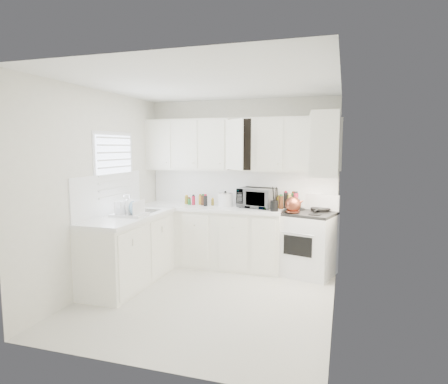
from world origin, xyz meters
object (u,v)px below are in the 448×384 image
at_px(stove, 306,235).
at_px(rice_cooker, 225,199).
at_px(microwave, 257,196).
at_px(dish_rack, 129,207).
at_px(tea_kettle, 293,203).
at_px(utensil_crock, 274,199).

distance_m(stove, rice_cooker, 1.34).
xyz_separation_m(microwave, dish_rack, (-1.46, -1.23, -0.06)).
bearing_deg(rice_cooker, tea_kettle, -7.28).
relative_size(stove, utensil_crock, 3.25).
bearing_deg(stove, microwave, -169.69).
relative_size(stove, dish_rack, 2.68).
xyz_separation_m(rice_cooker, dish_rack, (-0.97, -1.22, 0.00)).
relative_size(microwave, utensil_crock, 1.47).
distance_m(stove, microwave, 0.93).
height_order(microwave, utensil_crock, utensil_crock).
height_order(utensil_crock, dish_rack, utensil_crock).
height_order(microwave, rice_cooker, microwave).
distance_m(microwave, rice_cooker, 0.50).
distance_m(stove, utensil_crock, 0.72).
bearing_deg(tea_kettle, dish_rack, -149.08).
height_order(microwave, dish_rack, microwave).
relative_size(rice_cooker, utensil_crock, 0.65).
height_order(stove, utensil_crock, utensil_crock).
bearing_deg(utensil_crock, dish_rack, -151.76).
bearing_deg(dish_rack, microwave, 39.76).
bearing_deg(rice_cooker, microwave, 5.51).
relative_size(stove, rice_cooker, 5.04).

